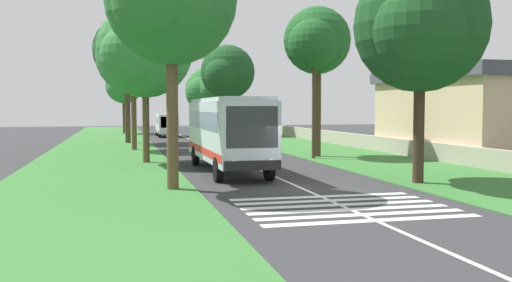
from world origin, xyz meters
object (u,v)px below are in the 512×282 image
object	(u,v)px
trailing_car_1	(213,135)
trailing_minibus_0	(167,123)
roadside_tree_left_0	(131,59)
roadside_tree_left_1	(168,2)
roadside_tree_right_4	(416,29)
utility_pole	(314,88)
roadside_tree_left_3	(123,86)
roadside_tree_right_1	(226,74)
roadside_tree_right_0	(315,43)
roadside_tree_left_2	(143,53)
trailing_car_0	(224,138)
coach_bus	(227,129)
roadside_tree_left_4	(125,52)
roadside_tree_right_2	(216,88)
roadside_building	(483,112)
roadside_tree_right_3	(206,91)

from	to	relation	value
trailing_car_1	trailing_minibus_0	size ratio (longest dim) A/B	0.72
roadside_tree_left_0	roadside_tree_left_1	bearing A→B (deg)	-177.60
roadside_tree_right_4	trailing_minibus_0	bearing A→B (deg)	9.48
roadside_tree_right_4	utility_pole	xyz separation A→B (m)	(12.08, 0.25, -2.06)
roadside_tree_left_3	roadside_tree_right_4	size ratio (longest dim) A/B	0.87
roadside_tree_left_1	roadside_tree_left_3	xyz separation A→B (m)	(49.51, 1.23, -1.43)
roadside_tree_right_1	roadside_tree_left_0	bearing A→B (deg)	150.75
roadside_tree_left_3	roadside_tree_right_0	world-z (taller)	roadside_tree_right_0
roadside_tree_left_2	roadside_tree_right_0	distance (m)	11.27
trailing_car_0	roadside_tree_right_0	xyz separation A→B (m)	(-12.06, -3.87, 6.79)
roadside_tree_left_1	roadside_tree_left_2	world-z (taller)	roadside_tree_left_1
coach_bus	roadside_tree_right_1	xyz separation A→B (m)	(35.66, -6.74, 4.97)
roadside_tree_left_4	trailing_minibus_0	bearing A→B (deg)	-23.15
trailing_minibus_0	roadside_tree_left_2	bearing A→B (deg)	172.65
roadside_tree_right_4	trailing_car_1	bearing A→B (deg)	6.72
roadside_tree_right_0	utility_pole	size ratio (longest dim) A/B	1.14
roadside_tree_right_2	roadside_tree_right_4	size ratio (longest dim) A/B	0.87
trailing_car_1	roadside_tree_left_0	size ratio (longest dim) A/B	0.44
trailing_car_0	roadside_tree_left_1	world-z (taller)	roadside_tree_left_1
trailing_minibus_0	roadside_tree_right_4	world-z (taller)	roadside_tree_right_4
roadside_tree_right_1	trailing_car_1	bearing A→B (deg)	163.17
roadside_tree_left_1	roadside_tree_left_3	bearing A→B (deg)	1.42
roadside_tree_left_0	roadside_tree_right_0	bearing A→B (deg)	-127.31
trailing_minibus_0	roadside_tree_left_4	world-z (taller)	roadside_tree_left_4
roadside_tree_right_1	roadside_building	size ratio (longest dim) A/B	0.76
coach_bus	roadside_tree_left_1	distance (m)	8.46
trailing_car_1	roadside_tree_left_3	distance (m)	21.63
roadside_tree_right_4	utility_pole	world-z (taller)	roadside_tree_right_4
roadside_tree_left_4	roadside_tree_right_2	distance (m)	23.53
trailing_car_0	trailing_car_1	distance (m)	5.16
coach_bus	roadside_tree_right_0	xyz separation A→B (m)	(7.12, -7.24, 5.31)
roadside_tree_left_0	roadside_tree_right_3	world-z (taller)	roadside_tree_left_0
roadside_tree_right_0	roadside_tree_left_3	bearing A→B (deg)	17.95
roadside_tree_right_0	trailing_car_1	bearing A→B (deg)	12.83
trailing_car_0	roadside_tree_left_0	world-z (taller)	roadside_tree_left_0
roadside_tree_right_4	utility_pole	bearing A→B (deg)	1.18
roadside_tree_left_0	roadside_tree_right_3	size ratio (longest dim) A/B	1.07
roadside_tree_right_0	roadside_tree_right_2	xyz separation A→B (m)	(37.75, 0.04, -1.70)
roadside_tree_right_0	trailing_car_0	bearing A→B (deg)	17.78
roadside_tree_left_2	roadside_tree_right_0	xyz separation A→B (m)	(1.41, -11.13, 1.02)
roadside_tree_left_1	roadside_tree_left_4	bearing A→B (deg)	2.36
coach_bus	roadside_building	distance (m)	18.83
trailing_car_0	roadside_tree_right_3	size ratio (longest dim) A/B	0.47
trailing_car_1	roadside_building	xyz separation A→B (m)	(-19.58, -14.88, 2.27)
trailing_car_0	roadside_tree_right_0	distance (m)	14.37
roadside_tree_left_4	trailing_car_1	bearing A→B (deg)	-92.66
roadside_building	roadside_tree_left_2	bearing A→B (deg)	87.55
roadside_tree_right_3	roadside_tree_right_4	size ratio (longest dim) A/B	0.96
roadside_building	roadside_tree_left_3	bearing A→B (deg)	30.35
roadside_tree_right_4	roadside_building	distance (m)	16.24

